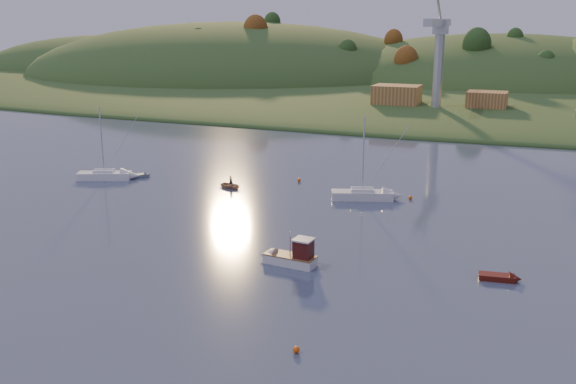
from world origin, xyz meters
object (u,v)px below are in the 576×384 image
(sailboat_far, at_px, (362,194))
(red_tender, at_px, (505,278))
(sailboat_near, at_px, (104,175))
(fishing_boat, at_px, (287,256))
(canoe, at_px, (231,186))
(grey_dinghy, at_px, (143,175))

(sailboat_far, xyz_separation_m, red_tender, (18.84, -21.42, -0.45))
(sailboat_near, height_order, sailboat_far, sailboat_far)
(fishing_boat, bearing_deg, canoe, -47.70)
(sailboat_near, relative_size, red_tender, 2.77)
(canoe, bearing_deg, red_tender, -99.37)
(red_tender, bearing_deg, canoe, 143.71)
(fishing_boat, distance_m, canoe, 29.53)
(canoe, height_order, grey_dinghy, grey_dinghy)
(grey_dinghy, bearing_deg, sailboat_near, 172.65)
(fishing_boat, bearing_deg, sailboat_near, -24.50)
(canoe, bearing_deg, sailboat_far, -67.44)
(fishing_boat, distance_m, red_tender, 19.88)
(sailboat_near, xyz_separation_m, canoe, (19.40, 2.16, -0.35))
(grey_dinghy, bearing_deg, red_tender, -66.30)
(sailboat_near, distance_m, sailboat_far, 37.88)
(sailboat_near, relative_size, grey_dinghy, 3.48)
(red_tender, bearing_deg, sailboat_far, 123.79)
(fishing_boat, xyz_separation_m, sailboat_near, (-36.99, 21.55, -0.12))
(sailboat_near, height_order, red_tender, sailboat_near)
(sailboat_far, bearing_deg, red_tender, -67.52)
(red_tender, height_order, grey_dinghy, red_tender)
(sailboat_far, xyz_separation_m, canoe, (-18.35, -1.01, -0.36))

